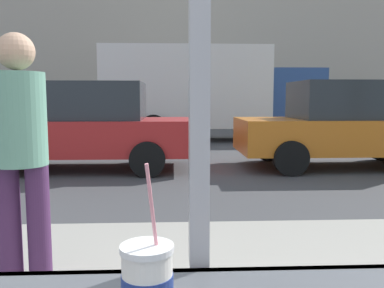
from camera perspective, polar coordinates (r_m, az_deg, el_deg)
ground_plane at (r=9.03m, az=-2.24°, el=-2.35°), size 60.00×60.00×0.00m
building_facade_far at (r=19.58m, az=-2.54°, el=11.60°), size 28.00×1.20×6.27m
soda_cup_left at (r=0.80m, az=-6.39°, el=-19.22°), size 0.10×0.10×0.31m
parked_car_red at (r=8.09m, az=-14.98°, el=2.53°), size 4.15×1.95×1.70m
parked_car_orange at (r=8.62m, az=20.92°, el=2.62°), size 4.16×1.92×1.73m
box_truck at (r=13.46m, az=2.05°, el=7.63°), size 7.14×2.44×3.05m
pedestrian at (r=2.63m, az=-23.28°, el=-0.79°), size 0.32×0.32×1.63m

